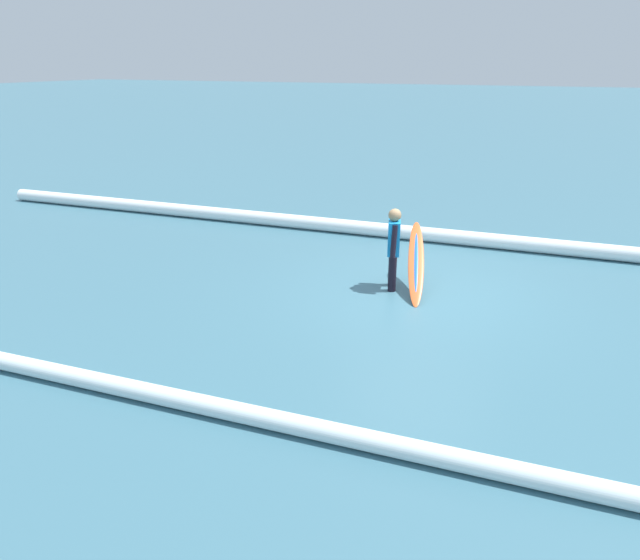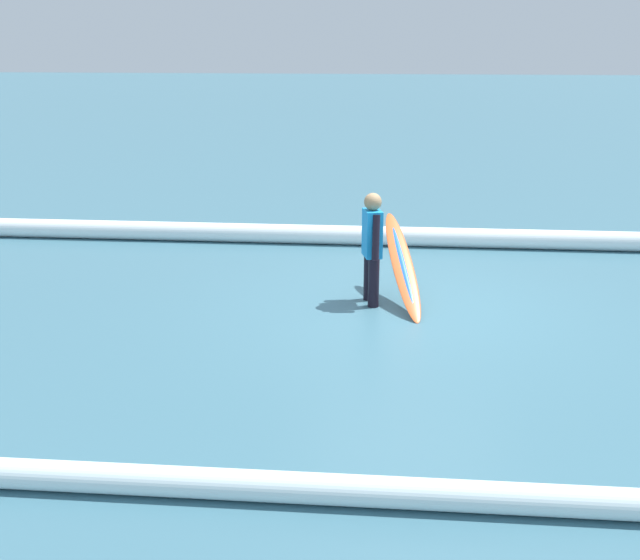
% 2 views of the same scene
% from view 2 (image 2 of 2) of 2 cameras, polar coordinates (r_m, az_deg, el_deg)
% --- Properties ---
extents(ground_plane, '(181.66, 181.66, 0.00)m').
position_cam_2_polar(ground_plane, '(9.82, 6.75, -1.87)').
color(ground_plane, '#3C6A7B').
extents(surfer, '(0.29, 0.57, 1.43)m').
position_cam_2_polar(surfer, '(9.64, 3.89, 2.76)').
color(surfer, black).
rests_on(surfer, ground_plane).
extents(surfboard, '(0.73, 1.71, 1.02)m').
position_cam_2_polar(surfboard, '(9.80, 6.15, 1.14)').
color(surfboard, '#E55926').
rests_on(surfboard, ground_plane).
extents(wave_crest_foreground, '(23.51, 1.46, 0.32)m').
position_cam_2_polar(wave_crest_foreground, '(12.73, 4.99, 3.28)').
color(wave_crest_foreground, white).
rests_on(wave_crest_foreground, ground_plane).
extents(wave_crest_midground, '(23.19, 1.49, 0.23)m').
position_cam_2_polar(wave_crest_midground, '(6.25, -21.08, -13.32)').
color(wave_crest_midground, white).
rests_on(wave_crest_midground, ground_plane).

